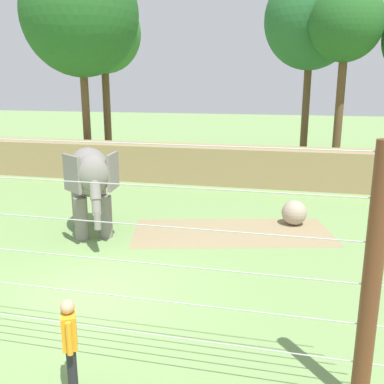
{
  "coord_description": "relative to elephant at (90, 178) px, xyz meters",
  "views": [
    {
      "loc": [
        4.38,
        -8.74,
        4.88
      ],
      "look_at": [
        1.27,
        4.6,
        1.4
      ],
      "focal_mm": 40.53,
      "sensor_mm": 36.0,
      "label": 1
    }
  ],
  "objects": [
    {
      "name": "tree_left_of_centre",
      "position": [
        8.61,
        12.37,
        5.83
      ],
      "size": [
        3.74,
        3.74,
        9.81
      ],
      "color": "brown",
      "rests_on": "ground"
    },
    {
      "name": "dirt_patch",
      "position": [
        4.45,
        1.21,
        -1.91
      ],
      "size": [
        7.08,
        4.42,
        0.01
      ],
      "primitive_type": "cube",
      "rotation": [
        0.0,
        0.0,
        0.25
      ],
      "color": "#937F5B",
      "rests_on": "ground"
    },
    {
      "name": "embankment_wall",
      "position": [
        1.88,
        8.43,
        -1.0
      ],
      "size": [
        36.0,
        1.8,
        1.82
      ],
      "primitive_type": "cube",
      "color": "#997F56",
      "rests_on": "ground"
    },
    {
      "name": "tree_right_of_centre",
      "position": [
        6.92,
        15.17,
        6.45
      ],
      "size": [
        5.42,
        5.42,
        11.24
      ],
      "color": "brown",
      "rests_on": "ground"
    },
    {
      "name": "tree_far_left",
      "position": [
        -5.3,
        10.53,
        6.51
      ],
      "size": [
        6.32,
        6.32,
        11.77
      ],
      "color": "brown",
      "rests_on": "ground"
    },
    {
      "name": "zookeeper",
      "position": [
        3.05,
        -7.08,
        -0.98
      ],
      "size": [
        0.4,
        0.54,
        1.67
      ],
      "color": "#232328",
      "rests_on": "ground"
    },
    {
      "name": "enrichment_ball",
      "position": [
        6.46,
        2.53,
        -1.47
      ],
      "size": [
        0.88,
        0.88,
        0.88
      ],
      "primitive_type": "sphere",
      "color": "tan",
      "rests_on": "ground"
    },
    {
      "name": "elephant",
      "position": [
        0.0,
        0.0,
        0.0
      ],
      "size": [
        2.77,
        3.52,
        2.88
      ],
      "color": "gray",
      "rests_on": "ground"
    },
    {
      "name": "tree_behind_wall",
      "position": [
        -4.78,
        12.25,
        5.68
      ],
      "size": [
        4.35,
        4.35,
        9.93
      ],
      "color": "brown",
      "rests_on": "ground"
    },
    {
      "name": "ground_plane",
      "position": [
        1.88,
        -3.72,
        -1.91
      ],
      "size": [
        120.0,
        120.0,
        0.0
      ],
      "primitive_type": "plane",
      "color": "#759956"
    },
    {
      "name": "cable_fence",
      "position": [
        1.88,
        -6.29,
        0.17
      ],
      "size": [
        12.22,
        0.27,
        4.14
      ],
      "color": "brown",
      "rests_on": "ground"
    }
  ]
}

